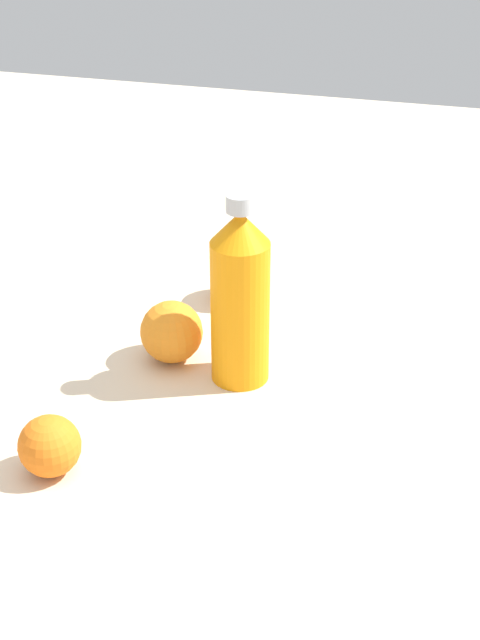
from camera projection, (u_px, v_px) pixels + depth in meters
ground_plane at (200, 378)px, 1.16m from camera, size 2.40×2.40×0.00m
water_bottle at (240, 296)px, 1.11m from camera, size 0.07×0.07×0.24m
orange_0 at (236, 277)px, 1.32m from camera, size 0.07×0.07×0.07m
orange_1 at (50, 446)px, 0.99m from camera, size 0.07×0.07×0.07m
orange_2 at (172, 332)px, 1.18m from camera, size 0.08×0.08×0.08m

